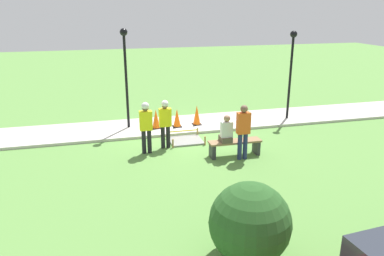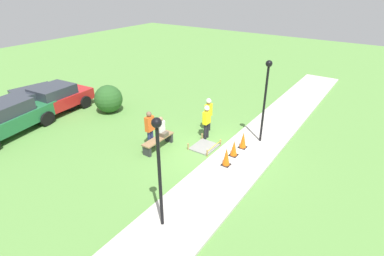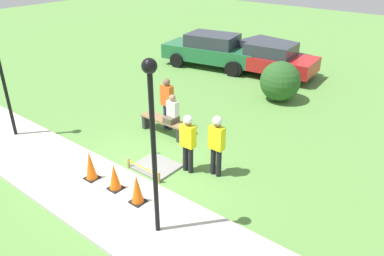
{
  "view_description": "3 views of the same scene",
  "coord_description": "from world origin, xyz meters",
  "px_view_note": "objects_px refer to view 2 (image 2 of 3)",
  "views": [
    {
      "loc": [
        3.05,
        12.83,
        4.61
      ],
      "look_at": [
        0.24,
        1.87,
        0.89
      ],
      "focal_mm": 35.0,
      "sensor_mm": 36.0,
      "label": 1
    },
    {
      "loc": [
        -9.72,
        -5.44,
        6.84
      ],
      "look_at": [
        0.02,
        1.25,
        0.87
      ],
      "focal_mm": 28.0,
      "sensor_mm": 36.0,
      "label": 2
    },
    {
      "loc": [
        6.41,
        -5.55,
        5.59
      ],
      "look_at": [
        0.7,
        1.57,
        1.03
      ],
      "focal_mm": 35.0,
      "sensor_mm": 36.0,
      "label": 3
    }
  ],
  "objects_px": {
    "park_bench": "(158,141)",
    "worker_supervisor": "(208,112)",
    "traffic_cone_far_patch": "(234,148)",
    "bystander_in_orange_shirt": "(150,128)",
    "parked_car_black": "(37,100)",
    "parked_car_red": "(54,99)",
    "lamppost_far": "(159,158)",
    "person_seated_on_bench": "(162,128)",
    "traffic_cone_near_patch": "(226,157)",
    "worker_assistant": "(207,119)",
    "traffic_cone_sidewalk_edge": "(243,140)",
    "parked_car_green": "(5,119)",
    "lamppost_near": "(266,90)"
  },
  "relations": [
    {
      "from": "traffic_cone_far_patch",
      "to": "worker_supervisor",
      "type": "bearing_deg",
      "value": 55.84
    },
    {
      "from": "lamppost_near",
      "to": "parked_car_red",
      "type": "distance_m",
      "value": 11.51
    },
    {
      "from": "worker_supervisor",
      "to": "parked_car_black",
      "type": "distance_m",
      "value": 9.66
    },
    {
      "from": "bystander_in_orange_shirt",
      "to": "lamppost_far",
      "type": "height_order",
      "value": "lamppost_far"
    },
    {
      "from": "lamppost_far",
      "to": "parked_car_red",
      "type": "xyz_separation_m",
      "value": [
        3.36,
        10.52,
        -1.67
      ]
    },
    {
      "from": "parked_car_red",
      "to": "parked_car_black",
      "type": "distance_m",
      "value": 0.93
    },
    {
      "from": "parked_car_black",
      "to": "bystander_in_orange_shirt",
      "type": "bearing_deg",
      "value": -76.42
    },
    {
      "from": "park_bench",
      "to": "worker_supervisor",
      "type": "bearing_deg",
      "value": -18.74
    },
    {
      "from": "traffic_cone_near_patch",
      "to": "bystander_in_orange_shirt",
      "type": "relative_size",
      "value": 0.45
    },
    {
      "from": "worker_supervisor",
      "to": "parked_car_red",
      "type": "bearing_deg",
      "value": 109.06
    },
    {
      "from": "traffic_cone_sidewalk_edge",
      "to": "lamppost_far",
      "type": "height_order",
      "value": "lamppost_far"
    },
    {
      "from": "worker_supervisor",
      "to": "worker_assistant",
      "type": "height_order",
      "value": "worker_supervisor"
    },
    {
      "from": "traffic_cone_near_patch",
      "to": "worker_assistant",
      "type": "bearing_deg",
      "value": 50.27
    },
    {
      "from": "person_seated_on_bench",
      "to": "lamppost_far",
      "type": "xyz_separation_m",
      "value": [
        -3.84,
        -3.19,
        1.61
      ]
    },
    {
      "from": "park_bench",
      "to": "person_seated_on_bench",
      "type": "height_order",
      "value": "person_seated_on_bench"
    },
    {
      "from": "parked_car_green",
      "to": "parked_car_black",
      "type": "bearing_deg",
      "value": 16.84
    },
    {
      "from": "traffic_cone_sidewalk_edge",
      "to": "parked_car_red",
      "type": "distance_m",
      "value": 10.75
    },
    {
      "from": "traffic_cone_near_patch",
      "to": "parked_car_green",
      "type": "relative_size",
      "value": 0.16
    },
    {
      "from": "lamppost_near",
      "to": "traffic_cone_far_patch",
      "type": "bearing_deg",
      "value": 167.08
    },
    {
      "from": "parked_car_green",
      "to": "worker_supervisor",
      "type": "bearing_deg",
      "value": -63.95
    },
    {
      "from": "worker_assistant",
      "to": "bystander_in_orange_shirt",
      "type": "relative_size",
      "value": 0.95
    },
    {
      "from": "bystander_in_orange_shirt",
      "to": "parked_car_black",
      "type": "distance_m",
      "value": 7.8
    },
    {
      "from": "traffic_cone_near_patch",
      "to": "park_bench",
      "type": "relative_size",
      "value": 0.46
    },
    {
      "from": "parked_car_red",
      "to": "person_seated_on_bench",
      "type": "bearing_deg",
      "value": -91.06
    },
    {
      "from": "traffic_cone_far_patch",
      "to": "bystander_in_orange_shirt",
      "type": "relative_size",
      "value": 0.4
    },
    {
      "from": "traffic_cone_near_patch",
      "to": "person_seated_on_bench",
      "type": "bearing_deg",
      "value": 91.4
    },
    {
      "from": "person_seated_on_bench",
      "to": "bystander_in_orange_shirt",
      "type": "relative_size",
      "value": 0.51
    },
    {
      "from": "traffic_cone_far_patch",
      "to": "worker_assistant",
      "type": "height_order",
      "value": "worker_assistant"
    },
    {
      "from": "traffic_cone_far_patch",
      "to": "lamppost_near",
      "type": "relative_size",
      "value": 0.19
    },
    {
      "from": "lamppost_near",
      "to": "parked_car_red",
      "type": "height_order",
      "value": "lamppost_near"
    },
    {
      "from": "bystander_in_orange_shirt",
      "to": "park_bench",
      "type": "bearing_deg",
      "value": -68.33
    },
    {
      "from": "lamppost_far",
      "to": "worker_supervisor",
      "type": "bearing_deg",
      "value": 19.62
    },
    {
      "from": "worker_assistant",
      "to": "lamppost_far",
      "type": "relative_size",
      "value": 0.46
    },
    {
      "from": "person_seated_on_bench",
      "to": "bystander_in_orange_shirt",
      "type": "bearing_deg",
      "value": 148.47
    },
    {
      "from": "traffic_cone_sidewalk_edge",
      "to": "parked_car_green",
      "type": "distance_m",
      "value": 11.26
    },
    {
      "from": "lamppost_near",
      "to": "parked_car_black",
      "type": "relative_size",
      "value": 0.81
    },
    {
      "from": "traffic_cone_far_patch",
      "to": "worker_supervisor",
      "type": "distance_m",
      "value": 2.7
    },
    {
      "from": "lamppost_far",
      "to": "parked_car_black",
      "type": "bearing_deg",
      "value": 76.19
    },
    {
      "from": "worker_supervisor",
      "to": "worker_assistant",
      "type": "xyz_separation_m",
      "value": [
        -0.68,
        -0.33,
        -0.04
      ]
    },
    {
      "from": "lamppost_far",
      "to": "traffic_cone_near_patch",
      "type": "bearing_deg",
      "value": -0.77
    },
    {
      "from": "traffic_cone_sidewalk_edge",
      "to": "lamppost_near",
      "type": "bearing_deg",
      "value": -21.24
    },
    {
      "from": "traffic_cone_sidewalk_edge",
      "to": "park_bench",
      "type": "xyz_separation_m",
      "value": [
        -2.04,
        3.13,
        -0.11
      ]
    },
    {
      "from": "worker_supervisor",
      "to": "lamppost_near",
      "type": "height_order",
      "value": "lamppost_near"
    },
    {
      "from": "park_bench",
      "to": "parked_car_red",
      "type": "height_order",
      "value": "parked_car_red"
    },
    {
      "from": "worker_assistant",
      "to": "parked_car_black",
      "type": "distance_m",
      "value": 9.75
    },
    {
      "from": "parked_car_black",
      "to": "traffic_cone_sidewalk_edge",
      "type": "bearing_deg",
      "value": -67.07
    },
    {
      "from": "parked_car_red",
      "to": "parked_car_black",
      "type": "height_order",
      "value": "parked_car_red"
    },
    {
      "from": "traffic_cone_far_patch",
      "to": "park_bench",
      "type": "relative_size",
      "value": 0.42
    },
    {
      "from": "lamppost_far",
      "to": "parked_car_green",
      "type": "distance_m",
      "value": 10.17
    },
    {
      "from": "worker_assistant",
      "to": "lamppost_far",
      "type": "height_order",
      "value": "lamppost_far"
    }
  ]
}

